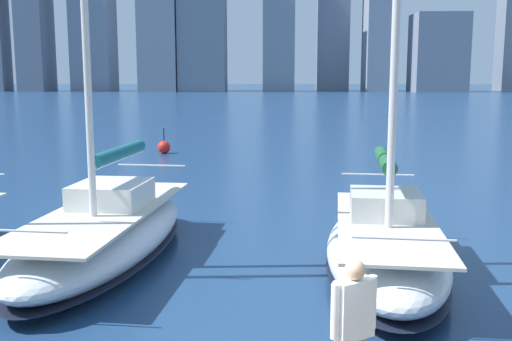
# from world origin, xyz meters

# --- Properties ---
(city_skyline) EXTENTS (175.05, 21.77, 53.74)m
(city_skyline) POSITION_xyz_m (8.84, -160.03, 20.05)
(city_skyline) COLOR slate
(city_skyline) RESTS_ON ground
(sailboat_forest) EXTENTS (3.21, 7.14, 11.59)m
(sailboat_forest) POSITION_xyz_m (-2.65, -6.07, 0.72)
(sailboat_forest) COLOR silver
(sailboat_forest) RESTS_ON ground
(sailboat_teal) EXTENTS (3.49, 8.48, 12.48)m
(sailboat_teal) POSITION_xyz_m (3.61, -7.11, 0.70)
(sailboat_teal) COLOR silver
(sailboat_teal) RESTS_ON ground
(person_white_shirt) EXTENTS (0.54, 0.41, 1.69)m
(person_white_shirt) POSITION_xyz_m (-1.13, 0.03, 1.62)
(person_white_shirt) COLOR gray
(person_white_shirt) RESTS_ON dock_pier
(channel_buoy) EXTENTS (0.70, 0.70, 1.40)m
(channel_buoy) POSITION_xyz_m (5.69, -26.33, 0.36)
(channel_buoy) COLOR red
(channel_buoy) RESTS_ON ground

